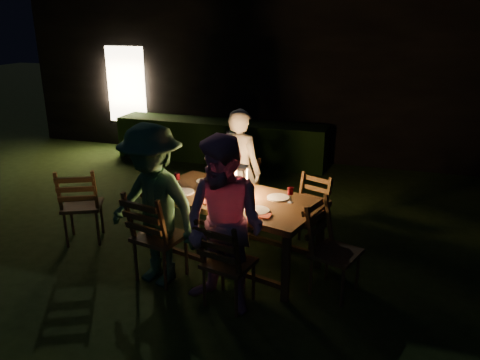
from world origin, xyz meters
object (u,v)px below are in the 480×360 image
(person_house_side, at_px, (240,170))
(chair_far_left, at_px, (238,208))
(dining_table, at_px, (234,203))
(person_opp_left, at_px, (153,206))
(chair_end, at_px, (333,266))
(lantern, at_px, (240,183))
(bottle_bucket_a, at_px, (232,135))
(bottle_bucket_b, at_px, (239,135))
(chair_spare, at_px, (83,218))
(bottle_table, at_px, (215,180))
(ice_bucket, at_px, (236,138))
(chair_far_right, at_px, (306,226))
(chair_near_right, at_px, (228,278))
(side_table, at_px, (236,150))
(person_opp_right, at_px, (224,227))
(chair_near_left, at_px, (160,251))

(person_house_side, bearing_deg, chair_far_left, 87.39)
(dining_table, bearing_deg, person_opp_left, -118.76)
(person_house_side, bearing_deg, chair_end, 154.00)
(chair_far_left, bearing_deg, dining_table, 114.16)
(lantern, xyz_separation_m, bottle_bucket_a, (-0.90, 2.37, -0.08))
(lantern, distance_m, bottle_bucket_b, 2.58)
(chair_spare, bearing_deg, bottle_table, -20.51)
(person_opp_left, bearing_deg, lantern, 60.11)
(chair_far_left, xyz_separation_m, lantern, (0.29, -0.83, 0.67))
(person_house_side, relative_size, ice_bucket, 5.46)
(chair_far_right, height_order, lantern, lantern)
(person_opp_left, bearing_deg, ice_bucket, 107.92)
(bottle_table, xyz_separation_m, bottle_bucket_b, (-0.50, 2.42, -0.06))
(chair_far_right, distance_m, person_opp_left, 1.97)
(bottle_table, bearing_deg, chair_far_right, 28.42)
(dining_table, relative_size, person_opp_left, 1.23)
(chair_near_right, xyz_separation_m, bottle_bucket_a, (-1.07, 3.27, 0.59))
(chair_near_right, height_order, side_table, chair_near_right)
(side_table, bearing_deg, chair_near_right, -72.87)
(lantern, relative_size, bottle_table, 1.25)
(chair_near_right, xyz_separation_m, side_table, (-1.02, 3.31, 0.35))
(bottle_table, bearing_deg, ice_bucket, 102.97)
(chair_near_right, distance_m, chair_far_left, 1.79)
(chair_near_right, height_order, person_opp_left, person_opp_left)
(chair_spare, height_order, person_opp_left, person_opp_left)
(ice_bucket, relative_size, bottle_bucket_a, 0.94)
(chair_spare, distance_m, lantern, 2.15)
(person_house_side, distance_m, bottle_bucket_b, 1.66)
(person_opp_right, height_order, person_opp_left, person_opp_left)
(chair_far_left, distance_m, bottle_bucket_a, 1.76)
(chair_near_right, distance_m, bottle_bucket_a, 3.49)
(dining_table, bearing_deg, chair_far_left, 120.41)
(chair_near_left, bearing_deg, chair_far_right, 53.13)
(dining_table, xyz_separation_m, chair_far_right, (0.74, 0.60, -0.45))
(ice_bucket, height_order, bottle_bucket_b, bottle_bucket_b)
(bottle_bucket_b, bearing_deg, chair_far_right, -52.04)
(dining_table, xyz_separation_m, ice_bucket, (-0.79, 2.45, 0.11))
(ice_bucket, bearing_deg, chair_spare, -115.15)
(chair_near_left, bearing_deg, person_house_side, 86.16)
(chair_far_left, bearing_deg, chair_spare, 37.80)
(person_opp_right, xyz_separation_m, bottle_bucket_a, (-1.06, 3.32, 0.02))
(chair_spare, height_order, bottle_table, bottle_table)
(bottle_bucket_b, bearing_deg, chair_spare, -115.71)
(dining_table, relative_size, chair_near_right, 2.16)
(ice_bucket, bearing_deg, person_opp_right, -73.33)
(chair_near_left, distance_m, side_table, 3.09)
(person_opp_right, bearing_deg, bottle_table, 130.49)
(person_opp_left, bearing_deg, chair_near_right, 3.14)
(chair_near_left, height_order, chair_spare, chair_near_left)
(chair_near_right, distance_m, chair_end, 1.10)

